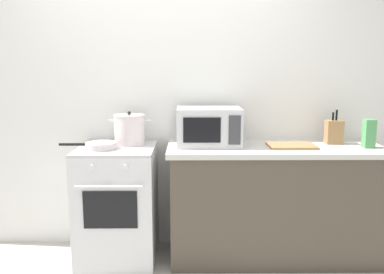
% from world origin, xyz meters
% --- Properties ---
extents(back_wall, '(4.40, 0.10, 2.50)m').
position_xyz_m(back_wall, '(0.30, 0.97, 1.25)').
color(back_wall, silver).
rests_on(back_wall, ground_plane).
extents(lower_cabinet_right, '(1.64, 0.56, 0.88)m').
position_xyz_m(lower_cabinet_right, '(0.90, 0.62, 0.44)').
color(lower_cabinet_right, '#4C4238').
rests_on(lower_cabinet_right, ground_plane).
extents(countertop_right, '(1.70, 0.60, 0.04)m').
position_xyz_m(countertop_right, '(0.90, 0.62, 0.90)').
color(countertop_right, beige).
rests_on(countertop_right, lower_cabinet_right).
extents(stove, '(0.60, 0.64, 0.92)m').
position_xyz_m(stove, '(-0.35, 0.60, 0.46)').
color(stove, silver).
rests_on(stove, ground_plane).
extents(stock_pot, '(0.33, 0.25, 0.27)m').
position_xyz_m(stock_pot, '(-0.26, 0.72, 1.04)').
color(stock_pot, silver).
rests_on(stock_pot, stove).
extents(frying_pan, '(0.44, 0.24, 0.05)m').
position_xyz_m(frying_pan, '(-0.46, 0.54, 0.95)').
color(frying_pan, silver).
rests_on(frying_pan, stove).
extents(microwave, '(0.50, 0.37, 0.30)m').
position_xyz_m(microwave, '(0.38, 0.68, 1.07)').
color(microwave, silver).
rests_on(microwave, countertop_right).
extents(cutting_board, '(0.36, 0.26, 0.02)m').
position_xyz_m(cutting_board, '(1.02, 0.60, 0.93)').
color(cutting_board, '#997047').
rests_on(cutting_board, countertop_right).
extents(knife_block, '(0.13, 0.10, 0.28)m').
position_xyz_m(knife_block, '(1.39, 0.74, 1.02)').
color(knife_block, '#997047').
rests_on(knife_block, countertop_right).
extents(pasta_box, '(0.08, 0.08, 0.22)m').
position_xyz_m(pasta_box, '(1.60, 0.57, 1.03)').
color(pasta_box, '#4C9356').
rests_on(pasta_box, countertop_right).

